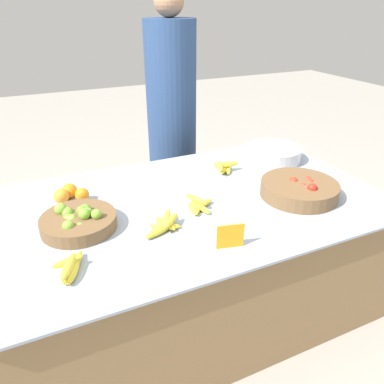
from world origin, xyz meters
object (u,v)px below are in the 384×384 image
at_px(tomato_basket, 300,189).
at_px(vendor_person, 172,122).
at_px(lime_bowl, 79,221).
at_px(metal_bowl, 273,154).
at_px(price_sign, 230,236).

height_order(tomato_basket, vendor_person, vendor_person).
xyz_separation_m(lime_bowl, vendor_person, (0.84, 0.99, 0.06)).
relative_size(tomato_basket, metal_bowl, 1.12).
height_order(metal_bowl, vendor_person, vendor_person).
height_order(lime_bowl, price_sign, price_sign).
xyz_separation_m(tomato_basket, vendor_person, (-0.22, 1.15, 0.06)).
relative_size(metal_bowl, price_sign, 3.10).
bearing_deg(metal_bowl, price_sign, -135.32).
distance_m(lime_bowl, tomato_basket, 1.07).
bearing_deg(price_sign, lime_bowl, 156.04).
bearing_deg(price_sign, vendor_person, 90.65).
distance_m(tomato_basket, vendor_person, 1.18).
distance_m(lime_bowl, metal_bowl, 1.25).
xyz_separation_m(tomato_basket, metal_bowl, (0.16, 0.45, 0.00)).
bearing_deg(lime_bowl, tomato_basket, -8.59).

